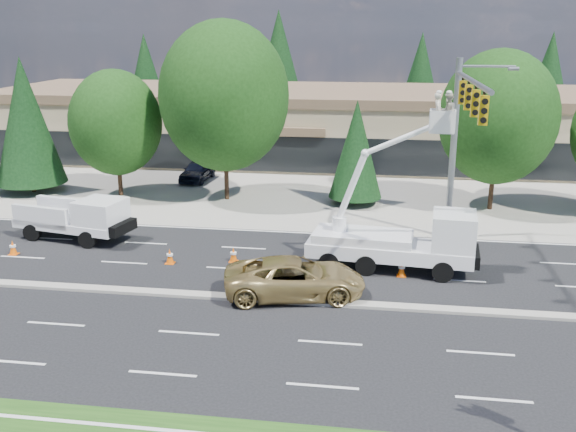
% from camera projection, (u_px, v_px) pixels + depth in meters
% --- Properties ---
extents(ground, '(140.00, 140.00, 0.00)m').
position_uv_depth(ground, '(212.00, 297.00, 25.66)').
color(ground, black).
rests_on(ground, ground).
extents(concrete_apron, '(140.00, 22.00, 0.01)m').
position_uv_depth(concrete_apron, '(286.00, 182.00, 44.65)').
color(concrete_apron, gray).
rests_on(concrete_apron, ground).
extents(road_median, '(120.00, 0.55, 0.12)m').
position_uv_depth(road_median, '(212.00, 296.00, 25.65)').
color(road_median, gray).
rests_on(road_median, ground).
extents(strip_mall, '(50.40, 15.40, 5.50)m').
position_uv_depth(strip_mall, '(304.00, 122.00, 53.31)').
color(strip_mall, tan).
rests_on(strip_mall, ground).
extents(tree_front_b, '(4.40, 4.40, 8.67)m').
position_uv_depth(tree_front_b, '(26.00, 121.00, 40.81)').
color(tree_front_b, '#332114').
rests_on(tree_front_b, ground).
extents(tree_front_c, '(5.74, 5.74, 7.97)m').
position_uv_depth(tree_front_c, '(116.00, 123.00, 39.97)').
color(tree_front_c, '#332114').
rests_on(tree_front_c, ground).
extents(tree_front_d, '(7.87, 7.87, 10.92)m').
position_uv_depth(tree_front_d, '(224.00, 96.00, 38.51)').
color(tree_front_d, '#332114').
rests_on(tree_front_d, ground).
extents(tree_front_e, '(3.21, 3.21, 6.32)m').
position_uv_depth(tree_front_e, '(356.00, 149.00, 38.25)').
color(tree_front_e, '#332114').
rests_on(tree_front_e, ground).
extents(tree_front_f, '(6.71, 6.71, 9.31)m').
position_uv_depth(tree_front_f, '(498.00, 117.00, 36.55)').
color(tree_front_f, '#332114').
rests_on(tree_front_f, ground).
extents(tree_back_a, '(4.98, 4.98, 9.81)m').
position_uv_depth(tree_back_a, '(146.00, 79.00, 66.54)').
color(tree_back_a, '#332114').
rests_on(tree_back_a, ground).
extents(tree_back_b, '(6.15, 6.15, 12.11)m').
position_uv_depth(tree_back_b, '(279.00, 68.00, 64.25)').
color(tree_back_b, '#332114').
rests_on(tree_back_b, ground).
extents(tree_back_c, '(5.06, 5.06, 9.98)m').
position_uv_depth(tree_back_c, '(420.00, 81.00, 62.62)').
color(tree_back_c, '#332114').
rests_on(tree_back_c, ground).
extents(tree_back_d, '(5.10, 5.10, 10.06)m').
position_uv_depth(tree_back_d, '(549.00, 82.00, 60.94)').
color(tree_back_d, '#332114').
rests_on(tree_back_d, ground).
extents(signal_mast, '(2.76, 10.16, 9.00)m').
position_uv_depth(signal_mast, '(461.00, 126.00, 29.24)').
color(signal_mast, gray).
rests_on(signal_mast, ground).
extents(utility_pickup, '(6.05, 3.23, 2.20)m').
position_uv_depth(utility_pickup, '(79.00, 222.00, 32.40)').
color(utility_pickup, white).
rests_on(utility_pickup, ground).
extents(bucket_truck, '(7.40, 2.88, 7.92)m').
position_uv_depth(bucket_truck, '(405.00, 234.00, 28.05)').
color(bucket_truck, white).
rests_on(bucket_truck, ground).
extents(traffic_cone_a, '(0.40, 0.40, 0.70)m').
position_uv_depth(traffic_cone_a, '(13.00, 248.00, 30.39)').
color(traffic_cone_a, '#FA6007').
rests_on(traffic_cone_a, ground).
extents(traffic_cone_b, '(0.40, 0.40, 0.70)m').
position_uv_depth(traffic_cone_b, '(170.00, 256.00, 29.24)').
color(traffic_cone_b, '#FA6007').
rests_on(traffic_cone_b, ground).
extents(traffic_cone_c, '(0.40, 0.40, 0.70)m').
position_uv_depth(traffic_cone_c, '(233.00, 255.00, 29.44)').
color(traffic_cone_c, '#FA6007').
rests_on(traffic_cone_c, ground).
extents(traffic_cone_d, '(0.40, 0.40, 0.70)m').
position_uv_depth(traffic_cone_d, '(402.00, 269.00, 27.73)').
color(traffic_cone_d, '#FA6007').
rests_on(traffic_cone_d, ground).
extents(minivan, '(6.01, 3.62, 1.56)m').
position_uv_depth(minivan, '(295.00, 278.00, 25.56)').
color(minivan, tan).
rests_on(minivan, ground).
extents(parked_car_west, '(1.90, 4.25, 1.42)m').
position_uv_depth(parked_car_west, '(198.00, 170.00, 45.07)').
color(parked_car_west, black).
rests_on(parked_car_west, ground).
extents(parked_car_east, '(2.72, 4.60, 1.43)m').
position_uv_depth(parked_car_east, '(356.00, 176.00, 43.45)').
color(parked_car_east, black).
rests_on(parked_car_east, ground).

